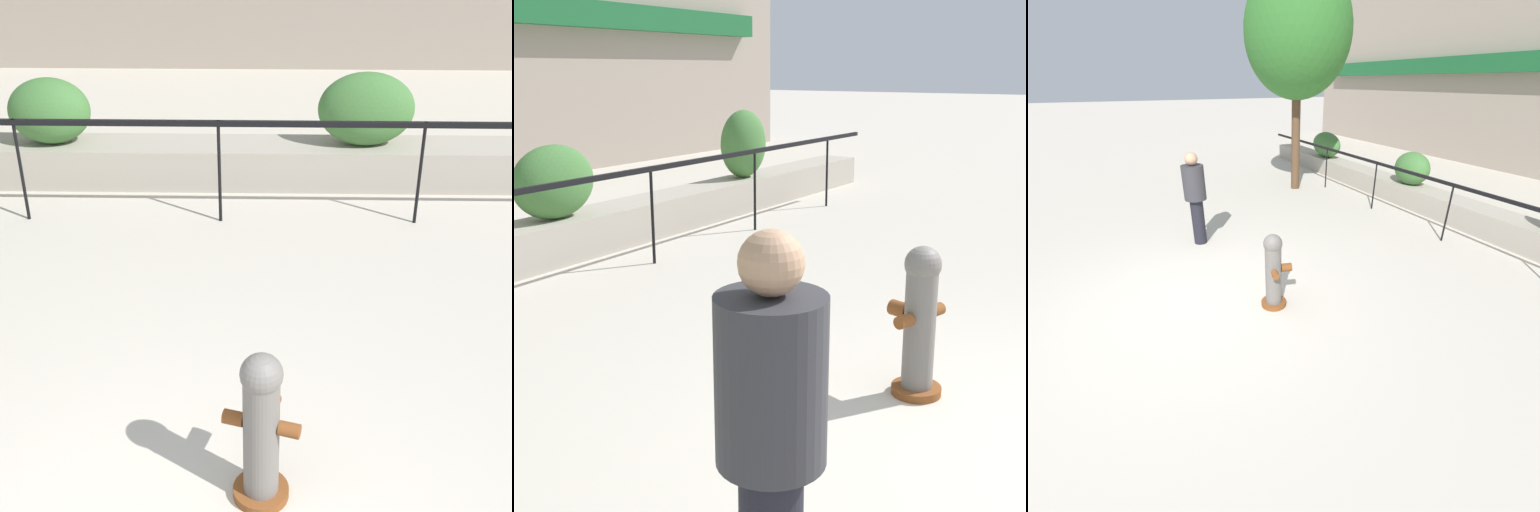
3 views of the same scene
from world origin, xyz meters
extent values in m
cube|color=#ADA393|center=(0.00, 6.00, 0.25)|extent=(18.00, 0.70, 0.50)
cube|color=black|center=(0.00, 4.90, 1.12)|extent=(15.00, 0.05, 0.06)
cylinder|color=black|center=(-2.14, 4.90, 0.57)|extent=(0.04, 0.04, 1.15)
cylinder|color=black|center=(0.00, 4.90, 0.57)|extent=(0.04, 0.04, 1.15)
cylinder|color=black|center=(2.14, 4.90, 0.57)|extent=(0.04, 0.04, 1.15)
ellipsoid|color=#427538|center=(-2.10, 6.00, 0.89)|extent=(0.98, 0.68, 0.79)
ellipsoid|color=#427538|center=(1.67, 6.00, 0.94)|extent=(1.14, 0.58, 0.88)
cylinder|color=brown|center=(0.51, 0.99, 0.03)|extent=(0.44, 0.44, 0.06)
cylinder|color=slate|center=(0.51, 0.99, 0.48)|extent=(0.27, 0.27, 0.85)
sphere|color=slate|center=(0.51, 0.99, 0.95)|extent=(0.25, 0.25, 0.25)
cylinder|color=brown|center=(0.56, 1.16, 0.59)|extent=(0.15, 0.17, 0.11)
cylinder|color=brown|center=(0.67, 0.94, 0.59)|extent=(0.15, 0.12, 0.09)
cylinder|color=brown|center=(0.34, 1.04, 0.59)|extent=(0.15, 0.12, 0.09)
camera|label=1|loc=(0.54, -2.20, 3.50)|focal=50.00mm
camera|label=2|loc=(-3.97, -0.64, 2.24)|focal=50.00mm
camera|label=3|loc=(4.17, -0.66, 2.83)|focal=24.00mm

